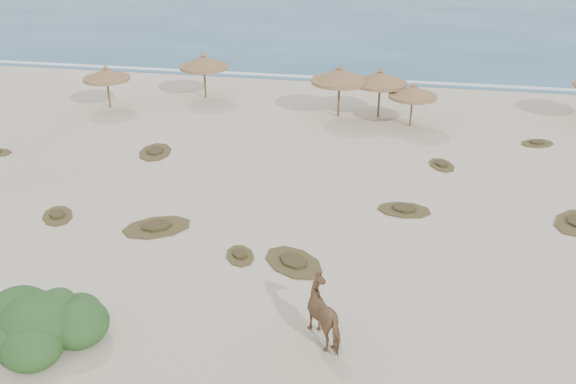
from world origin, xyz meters
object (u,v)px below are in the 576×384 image
(palapa_1, at_px, (204,62))
(horse, at_px, (327,313))
(bush, at_px, (41,324))
(palapa_0, at_px, (106,75))

(palapa_1, distance_m, horse, 24.33)
(bush, bearing_deg, horse, 11.23)
(palapa_0, distance_m, horse, 24.47)
(palapa_1, xyz_separation_m, bush, (2.40, -23.54, -1.64))
(horse, relative_size, bush, 0.54)
(horse, distance_m, bush, 8.20)
(palapa_1, xyz_separation_m, horse, (10.43, -21.94, -1.34))
(palapa_0, relative_size, horse, 1.36)
(palapa_0, xyz_separation_m, horse, (15.42, -18.98, -1.13))
(palapa_0, height_order, bush, palapa_0)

